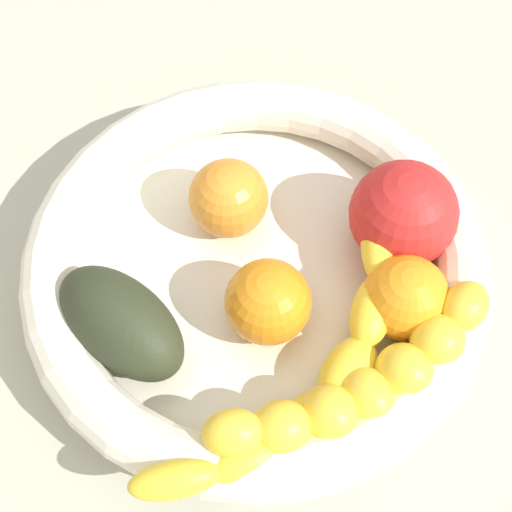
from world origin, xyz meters
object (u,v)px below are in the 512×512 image
orange_mid_left (232,197)px  orange_mid_right (405,298)px  orange_front (268,302)px  fruit_bowl (256,270)px  banana_draped_right (313,383)px  banana_draped_left (363,388)px  tomato_red (403,214)px  avocado_dark (121,323)px

orange_mid_left → orange_mid_right: (-7.54, 11.64, 0.04)cm
orange_front → fruit_bowl: bearing=-99.1°
banana_draped_right → banana_draped_left: bearing=149.4°
orange_front → tomato_red: tomato_red is taller
banana_draped_right → avocado_dark: size_ratio=2.26×
banana_draped_right → fruit_bowl: bearing=-90.4°
fruit_bowl → banana_draped_right: bearing=89.6°
orange_front → orange_mid_right: same height
fruit_bowl → tomato_red: size_ratio=4.28×
orange_mid_right → banana_draped_left: bearing=40.5°
fruit_bowl → orange_mid_right: orange_mid_right is taller
tomato_red → avocado_dark: tomato_red is taller
orange_front → orange_mid_right: (-8.38, 3.09, 0.01)cm
banana_draped_right → orange_front: orange_front is taller
orange_mid_left → orange_mid_right: 13.86cm
banana_draped_right → orange_mid_left: size_ratio=3.95×
orange_front → tomato_red: 11.16cm
banana_draped_right → orange_front: 6.06cm
banana_draped_right → avocado_dark: 12.75cm
fruit_bowl → tomato_red: tomato_red is taller
banana_draped_right → orange_mid_right: (-7.90, -2.95, 0.24)cm
banana_draped_right → orange_mid_left: orange_mid_left is taller
fruit_bowl → banana_draped_left: banana_draped_left is taller
avocado_dark → banana_draped_right: bearing=139.7°
banana_draped_right → orange_mid_left: (-0.37, -14.59, 0.20)cm
fruit_bowl → banana_draped_right: 9.57cm
fruit_bowl → avocado_dark: 10.01cm
orange_front → tomato_red: size_ratio=0.77×
tomato_red → banana_draped_right: bearing=38.7°
orange_mid_left → avocado_dark: bearing=32.2°
fruit_bowl → banana_draped_left: 11.44cm
banana_draped_left → tomato_red: size_ratio=2.81×
banana_draped_left → avocado_dark: (12.34, -9.80, -0.21)cm
banana_draped_right → avocado_dark: bearing=-40.3°
orange_front → orange_mid_left: bearing=-95.6°
fruit_bowl → banana_draped_left: bearing=103.1°
banana_draped_left → orange_mid_right: 6.94cm
banana_draped_right → orange_mid_right: orange_mid_right is taller
orange_front → orange_mid_left: 8.59cm
avocado_dark → tomato_red: bearing=-179.7°
banana_draped_left → orange_mid_left: size_ratio=3.71×
fruit_bowl → orange_front: (0.54, 3.40, 1.79)cm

